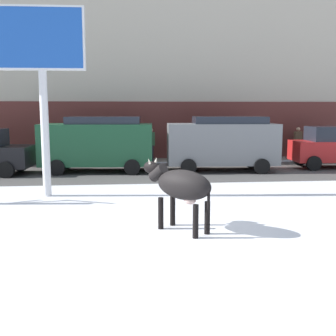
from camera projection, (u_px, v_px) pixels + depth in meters
The scene contains 10 objects.
ground_plane at pixel (170, 228), 9.10m from camera, with size 120.00×120.00×0.00m, color white.
road_strip at pixel (149, 172), 17.33m from camera, with size 60.00×5.60×0.01m, color #514F4C.
building_facade at pixel (143, 39), 22.72m from camera, with size 44.00×6.10×13.00m.
cow_black at pixel (181, 186), 8.78m from camera, with size 1.57×1.69×1.54m.
billboard at pixel (41, 50), 11.92m from camera, with size 2.53×0.29×5.56m.
car_darkgreen_van at pixel (98, 142), 17.22m from camera, with size 4.71×2.34×2.32m.
car_grey_van at pixel (222, 142), 17.48m from camera, with size 4.71×2.34×2.32m.
car_red_hatchback at pixel (331, 147), 18.48m from camera, with size 3.60×2.10×1.86m.
pedestrian_near_billboard at pixel (151, 145), 20.05m from camera, with size 0.36×0.24×1.73m.
pedestrian_by_cars at pixel (298, 144), 20.77m from camera, with size 0.36×0.24×1.73m.
Camera 1 is at (-0.90, -8.77, 2.60)m, focal length 44.00 mm.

